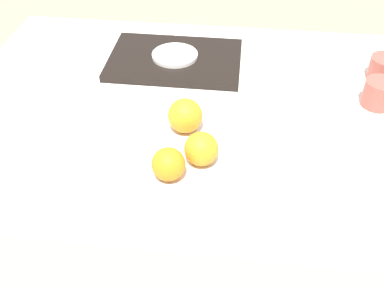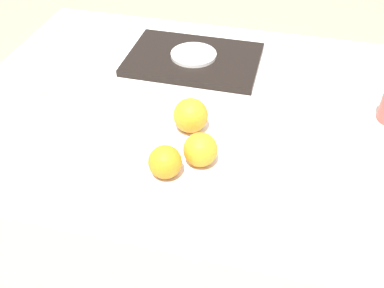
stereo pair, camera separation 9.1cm
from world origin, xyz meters
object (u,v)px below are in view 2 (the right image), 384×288
at_px(orange_0, 200,150).
at_px(side_plate, 194,55).
at_px(fruit_platter, 192,158).
at_px(orange_1, 191,115).
at_px(napkin, 32,80).
at_px(orange_2, 165,162).
at_px(serving_tray, 194,59).

xyz_separation_m(orange_0, side_plate, (-0.12, 0.42, -0.02)).
relative_size(fruit_platter, orange_1, 3.82).
height_order(orange_1, napkin, orange_1).
xyz_separation_m(orange_0, orange_1, (-0.05, 0.10, 0.00)).
bearing_deg(orange_2, side_plate, 96.97).
bearing_deg(napkin, side_plate, 26.83).
bearing_deg(side_plate, fruit_platter, -76.46).
distance_m(serving_tray, side_plate, 0.02).
xyz_separation_m(fruit_platter, orange_1, (-0.03, 0.09, 0.04)).
bearing_deg(orange_0, orange_1, 114.41).
xyz_separation_m(fruit_platter, orange_0, (0.02, -0.01, 0.04)).
xyz_separation_m(fruit_platter, orange_2, (-0.04, -0.06, 0.04)).
bearing_deg(napkin, orange_2, -30.12).
distance_m(fruit_platter, orange_2, 0.08).
distance_m(orange_0, napkin, 0.57).
bearing_deg(orange_2, fruit_platter, 57.75).
relative_size(orange_0, napkin, 0.50).
height_order(orange_0, side_plate, orange_0).
bearing_deg(fruit_platter, orange_2, -122.25).
distance_m(fruit_platter, napkin, 0.54).
height_order(orange_1, side_plate, orange_1).
distance_m(orange_1, orange_2, 0.16).
xyz_separation_m(orange_1, napkin, (-0.47, 0.11, -0.05)).
relative_size(orange_0, serving_tray, 0.20).
distance_m(orange_1, serving_tray, 0.32).
height_order(orange_2, serving_tray, orange_2).
xyz_separation_m(fruit_platter, napkin, (-0.50, 0.20, -0.00)).
xyz_separation_m(orange_2, serving_tray, (-0.06, 0.47, -0.04)).
bearing_deg(side_plate, serving_tray, -90.00).
height_order(orange_1, serving_tray, orange_1).
height_order(side_plate, napkin, side_plate).
bearing_deg(orange_2, serving_tray, 96.97).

